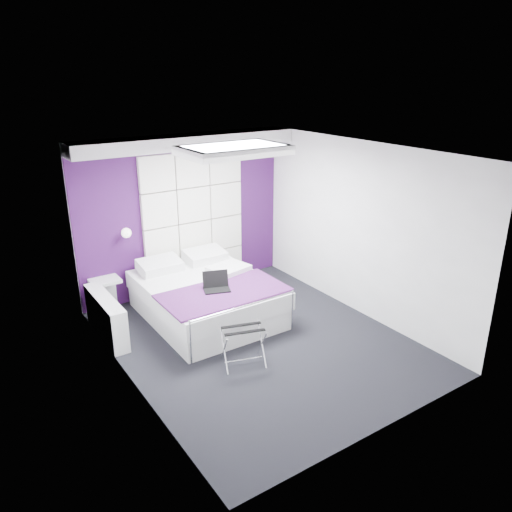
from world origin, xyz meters
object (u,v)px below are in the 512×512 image
(nightstand, at_px, (105,281))
(radiator, at_px, (106,317))
(wall_lamp, at_px, (125,232))
(bed, at_px, (206,297))
(luggage_rack, at_px, (243,346))
(laptop, at_px, (215,285))

(nightstand, bearing_deg, radiator, -108.43)
(radiator, bearing_deg, wall_lamp, 49.90)
(radiator, bearing_deg, bed, -8.76)
(nightstand, relative_size, luggage_rack, 0.84)
(nightstand, xyz_separation_m, luggage_rack, (0.97, -2.37, -0.28))
(bed, distance_m, luggage_rack, 1.45)
(wall_lamp, bearing_deg, bed, -50.51)
(wall_lamp, relative_size, radiator, 0.12)
(wall_lamp, xyz_separation_m, bed, (0.81, -0.98, -0.90))
(radiator, height_order, bed, bed)
(wall_lamp, height_order, luggage_rack, wall_lamp)
(bed, height_order, laptop, laptop)
(bed, height_order, nightstand, bed)
(radiator, relative_size, luggage_rack, 2.33)
(laptop, bearing_deg, wall_lamp, 138.34)
(nightstand, distance_m, laptop, 1.77)
(nightstand, bearing_deg, bed, -37.94)
(radiator, distance_m, bed, 1.47)
(wall_lamp, bearing_deg, laptop, -60.95)
(wall_lamp, bearing_deg, radiator, -130.10)
(bed, height_order, luggage_rack, bed)
(radiator, xyz_separation_m, bed, (1.45, -0.22, 0.02))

